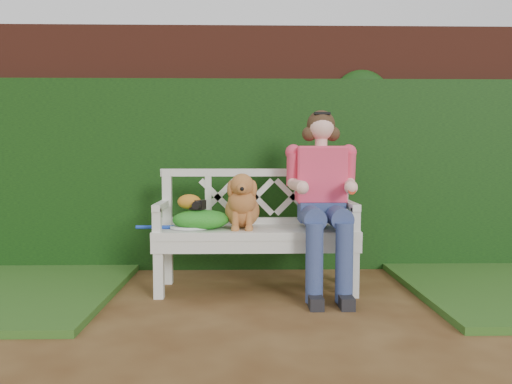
{
  "coord_description": "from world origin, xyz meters",
  "views": [
    {
      "loc": [
        -0.14,
        -2.83,
        1.01
      ],
      "look_at": [
        -0.06,
        0.91,
        0.75
      ],
      "focal_mm": 35.0,
      "sensor_mm": 36.0,
      "label": 1
    }
  ],
  "objects": [
    {
      "name": "ground",
      "position": [
        0.0,
        0.0,
        0.0
      ],
      "size": [
        60.0,
        60.0,
        0.0
      ],
      "primitive_type": "plane",
      "color": "#4A2B13"
    },
    {
      "name": "brick_wall",
      "position": [
        0.0,
        1.9,
        1.1
      ],
      "size": [
        10.0,
        0.3,
        2.2
      ],
      "primitive_type": "cube",
      "color": "#5C271B",
      "rests_on": "ground"
    },
    {
      "name": "ivy_hedge",
      "position": [
        0.0,
        1.68,
        0.85
      ],
      "size": [
        10.0,
        0.18,
        1.7
      ],
      "primitive_type": "cube",
      "color": "#1A4B0F",
      "rests_on": "ground"
    },
    {
      "name": "garden_bench",
      "position": [
        -0.06,
        0.91,
        0.24
      ],
      "size": [
        1.61,
        0.69,
        0.48
      ],
      "primitive_type": null,
      "rotation": [
        0.0,
        0.0,
        0.06
      ],
      "color": "white",
      "rests_on": "ground"
    },
    {
      "name": "seated_woman",
      "position": [
        0.43,
        0.89,
        0.66
      ],
      "size": [
        0.75,
        0.87,
        1.32
      ],
      "primitive_type": null,
      "rotation": [
        0.0,
        0.0,
        0.29
      ],
      "color": "#FB5576",
      "rests_on": "ground"
    },
    {
      "name": "dog",
      "position": [
        -0.17,
        0.87,
        0.69
      ],
      "size": [
        0.28,
        0.38,
        0.42
      ],
      "primitive_type": null,
      "rotation": [
        0.0,
        0.0,
        -0.0
      ],
      "color": "#B36341",
      "rests_on": "garden_bench"
    },
    {
      "name": "tennis_racket",
      "position": [
        -0.58,
        0.85,
        0.49
      ],
      "size": [
        0.6,
        0.28,
        0.03
      ],
      "primitive_type": null,
      "rotation": [
        0.0,
        0.0,
        0.06
      ],
      "color": "silver",
      "rests_on": "garden_bench"
    },
    {
      "name": "green_bag",
      "position": [
        -0.47,
        0.86,
        0.55
      ],
      "size": [
        0.47,
        0.39,
        0.14
      ],
      "primitive_type": null,
      "rotation": [
        0.0,
        0.0,
        -0.16
      ],
      "color": "green",
      "rests_on": "garden_bench"
    },
    {
      "name": "camera_item",
      "position": [
        -0.5,
        0.86,
        0.66
      ],
      "size": [
        0.13,
        0.11,
        0.07
      ],
      "primitive_type": "cube",
      "rotation": [
        0.0,
        0.0,
        -0.34
      ],
      "color": "black",
      "rests_on": "green_bag"
    },
    {
      "name": "baseball_glove",
      "position": [
        -0.56,
        0.88,
        0.68
      ],
      "size": [
        0.2,
        0.17,
        0.11
      ],
      "primitive_type": "ellipsoid",
      "rotation": [
        0.0,
        0.0,
        -0.28
      ],
      "color": "#C2771E",
      "rests_on": "green_bag"
    }
  ]
}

